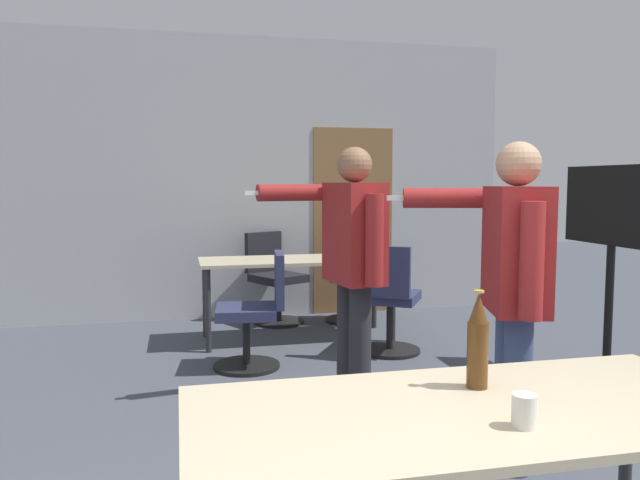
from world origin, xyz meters
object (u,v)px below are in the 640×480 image
at_px(person_left_plaid, 513,275).
at_px(beer_bottle, 478,342).
at_px(office_chair_near_pushed, 274,280).
at_px(office_chair_side_rolled, 388,303).
at_px(drink_cup, 524,411).
at_px(person_near_casual, 352,253).
at_px(tv_screen, 611,250).
at_px(office_chair_mid_tucked, 256,315).
at_px(office_chair_far_left, 358,279).

distance_m(person_left_plaid, beer_bottle, 1.13).
bearing_deg(office_chair_near_pushed, beer_bottle, 61.98).
relative_size(office_chair_near_pushed, office_chair_side_rolled, 0.99).
bearing_deg(drink_cup, person_near_casual, 86.67).
distance_m(office_chair_side_rolled, beer_bottle, 3.14).
bearing_deg(tv_screen, beer_bottle, -46.09).
distance_m(office_chair_side_rolled, drink_cup, 3.47).
height_order(tv_screen, drink_cup, tv_screen).
height_order(office_chair_side_rolled, office_chair_mid_tucked, office_chair_side_rolled).
height_order(person_near_casual, person_left_plaid, person_near_casual).
bearing_deg(office_chair_near_pushed, person_near_casual, 64.37).
xyz_separation_m(tv_screen, drink_cup, (-2.11, -2.35, -0.16)).
distance_m(tv_screen, person_left_plaid, 1.79).
relative_size(office_chair_near_pushed, office_chair_far_left, 0.99).
xyz_separation_m(tv_screen, person_left_plaid, (-1.42, -1.09, 0.02)).
bearing_deg(office_chair_far_left, person_left_plaid, -170.64).
bearing_deg(office_chair_mid_tucked, office_chair_side_rolled, -76.77).
height_order(person_near_casual, office_chair_mid_tucked, person_near_casual).
relative_size(person_left_plaid, beer_bottle, 4.93).
height_order(beer_bottle, drink_cup, beer_bottle).
bearing_deg(office_chair_side_rolled, office_chair_mid_tucked, -141.68).
xyz_separation_m(tv_screen, office_chair_far_left, (-1.24, 2.29, -0.52)).
distance_m(tv_screen, person_near_casual, 1.98).
bearing_deg(office_chair_side_rolled, tv_screen, -5.35).
distance_m(tv_screen, drink_cup, 3.16).
xyz_separation_m(person_near_casual, office_chair_mid_tucked, (-0.50, 0.98, -0.58)).
relative_size(person_left_plaid, office_chair_side_rolled, 1.76).
xyz_separation_m(office_chair_near_pushed, office_chair_mid_tucked, (-0.38, -1.56, -0.02)).
height_order(office_chair_side_rolled, office_chair_far_left, office_chair_far_left).
distance_m(person_near_casual, office_chair_side_rolled, 1.39).
distance_m(office_chair_mid_tucked, beer_bottle, 2.96).
relative_size(person_left_plaid, drink_cup, 17.20).
height_order(office_chair_near_pushed, office_chair_far_left, office_chair_far_left).
xyz_separation_m(beer_bottle, drink_cup, (-0.03, -0.35, -0.11)).
bearing_deg(tv_screen, person_near_casual, -87.39).
distance_m(office_chair_side_rolled, office_chair_far_left, 1.27).
distance_m(tv_screen, beer_bottle, 2.88).
distance_m(beer_bottle, drink_cup, 0.37).
bearing_deg(office_chair_far_left, beer_bottle, -178.60).
distance_m(person_near_casual, drink_cup, 2.27).
bearing_deg(office_chair_far_left, person_near_casual, 175.18).
relative_size(tv_screen, person_near_casual, 0.94).
xyz_separation_m(office_chair_mid_tucked, beer_bottle, (0.40, -2.89, 0.49)).
distance_m(office_chair_near_pushed, office_chair_side_rolled, 1.62).
distance_m(person_left_plaid, drink_cup, 1.45).
bearing_deg(person_near_casual, office_chair_mid_tucked, 18.11).
xyz_separation_m(person_left_plaid, drink_cup, (-0.69, -1.26, -0.19)).
height_order(person_left_plaid, drink_cup, person_left_plaid).
height_order(tv_screen, office_chair_far_left, tv_screen).
xyz_separation_m(person_near_casual, office_chair_far_left, (0.74, 2.38, -0.56)).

